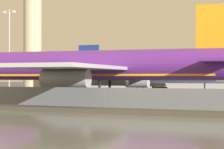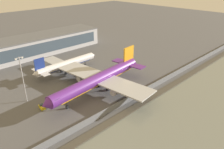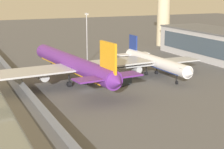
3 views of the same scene
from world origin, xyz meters
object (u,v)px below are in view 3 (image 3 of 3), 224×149
at_px(passenger_jet_white, 155,62).
at_px(apron_light_mast_apron_west, 87,35).
at_px(cargo_jet_purple, 73,64).
at_px(ops_van, 124,81).
at_px(baggage_tug, 64,64).

bearing_deg(passenger_jet_white, apron_light_mast_apron_west, -155.08).
distance_m(cargo_jet_purple, ops_van, 15.66).
distance_m(passenger_jet_white, ops_van, 16.33).
bearing_deg(apron_light_mast_apron_west, passenger_jet_white, 24.92).
bearing_deg(apron_light_mast_apron_west, ops_van, -2.47).
height_order(passenger_jet_white, ops_van, passenger_jet_white).
distance_m(cargo_jet_purple, baggage_tug, 26.18).
bearing_deg(baggage_tug, ops_van, 13.52).
xyz_separation_m(baggage_tug, ops_van, (33.17, 7.98, 0.47)).
xyz_separation_m(ops_van, apron_light_mast_apron_west, (-34.78, 1.50, 9.42)).
relative_size(passenger_jet_white, baggage_tug, 11.37).
xyz_separation_m(passenger_jet_white, apron_light_mast_apron_west, (-27.69, -12.87, 6.26)).
xyz_separation_m(cargo_jet_purple, ops_van, (7.91, 12.75, -4.49)).
bearing_deg(cargo_jet_purple, apron_light_mast_apron_west, 152.07).
bearing_deg(passenger_jet_white, ops_van, -63.74).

